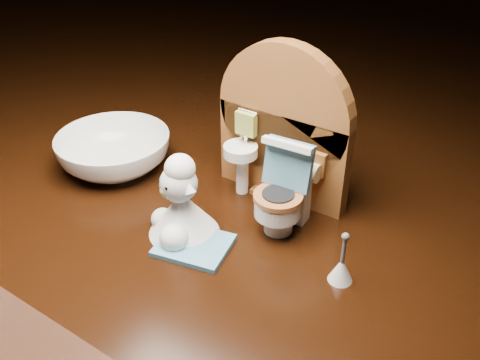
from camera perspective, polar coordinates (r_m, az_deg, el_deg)
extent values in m
cube|color=black|center=(0.51, 0.35, -9.55)|extent=(2.50, 2.50, 0.10)
cube|color=brown|center=(0.50, 4.57, 2.67)|extent=(0.13, 0.02, 0.09)
cylinder|color=brown|center=(0.48, 4.80, 7.14)|extent=(0.13, 0.02, 0.13)
cube|color=brown|center=(0.52, 4.38, -1.20)|extent=(0.05, 0.04, 0.01)
cylinder|color=white|center=(0.51, 0.24, 0.85)|extent=(0.01, 0.01, 0.04)
cylinder|color=white|center=(0.49, 0.05, 3.15)|extent=(0.03, 0.03, 0.01)
cylinder|color=silver|center=(0.50, 0.64, 4.58)|extent=(0.00, 0.00, 0.01)
cube|color=#9CA747|center=(0.49, 0.65, 6.02)|extent=(0.02, 0.01, 0.02)
cube|color=brown|center=(0.47, 7.79, 1.86)|extent=(0.02, 0.01, 0.02)
cylinder|color=beige|center=(0.47, 7.40, 0.92)|extent=(0.02, 0.02, 0.02)
cylinder|color=white|center=(0.47, 4.12, -4.40)|extent=(0.03, 0.03, 0.02)
cylinder|color=white|center=(0.45, 4.03, -2.82)|extent=(0.04, 0.04, 0.02)
cylinder|color=#A05B2F|center=(0.45, 4.08, -1.78)|extent=(0.04, 0.04, 0.00)
cube|color=white|center=(0.47, 5.39, -1.47)|extent=(0.03, 0.02, 0.05)
cube|color=#518CAD|center=(0.45, 5.18, 1.68)|extent=(0.04, 0.02, 0.04)
cube|color=white|center=(0.44, 5.07, 3.74)|extent=(0.04, 0.01, 0.01)
cylinder|color=olive|center=(0.45, 6.67, 1.47)|extent=(0.01, 0.01, 0.01)
cube|color=#518CAD|center=(0.45, -4.94, -6.95)|extent=(0.07, 0.06, 0.00)
cone|color=white|center=(0.42, 10.73, -9.36)|extent=(0.02, 0.02, 0.02)
cylinder|color=#59595B|center=(0.41, 11.00, -7.37)|extent=(0.00, 0.00, 0.03)
sphere|color=#59595B|center=(0.40, 11.20, -5.95)|extent=(0.01, 0.01, 0.01)
cone|color=white|center=(0.46, -6.10, -3.51)|extent=(0.06, 0.06, 0.04)
sphere|color=white|center=(0.45, -7.04, -6.14)|extent=(0.02, 0.02, 0.02)
sphere|color=white|center=(0.48, -8.25, -4.17)|extent=(0.02, 0.02, 0.02)
sphere|color=silver|center=(0.44, -6.56, -0.37)|extent=(0.03, 0.03, 0.03)
sphere|color=tan|center=(0.44, -7.85, -1.14)|extent=(0.01, 0.01, 0.01)
sphere|color=white|center=(0.44, -6.43, 1.18)|extent=(0.03, 0.03, 0.03)
cone|color=silver|center=(0.45, -7.19, 0.99)|extent=(0.02, 0.01, 0.01)
cone|color=silver|center=(0.43, -5.48, -0.72)|extent=(0.02, 0.01, 0.01)
sphere|color=black|center=(0.44, -8.41, -0.19)|extent=(0.00, 0.00, 0.00)
sphere|color=black|center=(0.43, -7.77, -0.88)|extent=(0.00, 0.00, 0.00)
imported|color=white|center=(0.57, -13.28, 2.96)|extent=(0.15, 0.15, 0.04)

